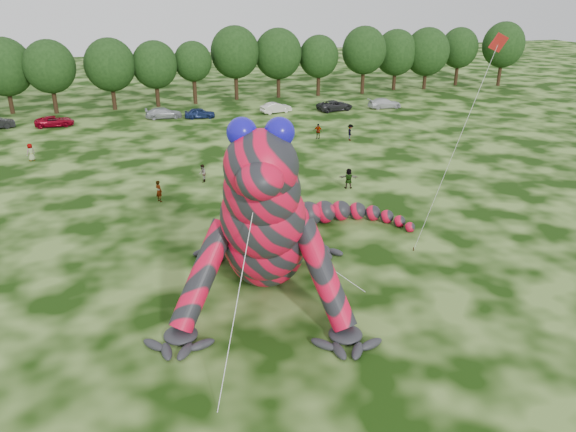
% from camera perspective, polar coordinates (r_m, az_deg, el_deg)
% --- Properties ---
extents(ground, '(240.00, 240.00, 0.00)m').
position_cam_1_polar(ground, '(30.47, 6.54, -9.54)').
color(ground, '#16330A').
rests_on(ground, ground).
extents(inflatable_gecko, '(23.60, 25.79, 10.67)m').
position_cam_1_polar(inflatable_gecko, '(31.69, -2.28, 2.68)').
color(inflatable_gecko, red).
rests_on(inflatable_gecko, ground).
extents(flying_kite, '(3.62, 2.54, 13.93)m').
position_cam_1_polar(flying_kite, '(33.95, 20.03, 14.81)').
color(flying_kite, red).
rests_on(flying_kite, ground).
extents(tree_5, '(7.16, 6.44, 9.80)m').
position_cam_1_polar(tree_5, '(83.35, -26.75, 12.60)').
color(tree_5, black).
rests_on(tree_5, ground).
extents(tree_6, '(6.52, 5.86, 9.49)m').
position_cam_1_polar(tree_6, '(81.03, -22.93, 12.88)').
color(tree_6, black).
rests_on(tree_6, ground).
extents(tree_7, '(6.68, 6.01, 9.48)m').
position_cam_1_polar(tree_7, '(80.90, -17.54, 13.57)').
color(tree_7, black).
rests_on(tree_7, ground).
extents(tree_8, '(6.14, 5.53, 8.94)m').
position_cam_1_polar(tree_8, '(81.41, -13.30, 13.86)').
color(tree_8, black).
rests_on(tree_8, ground).
extents(tree_9, '(5.27, 4.74, 8.68)m').
position_cam_1_polar(tree_9, '(82.40, -9.56, 14.15)').
color(tree_9, black).
rests_on(tree_9, ground).
extents(tree_10, '(7.09, 6.38, 10.50)m').
position_cam_1_polar(tree_10, '(84.64, -5.36, 15.20)').
color(tree_10, black).
rests_on(tree_10, ground).
extents(tree_11, '(7.01, 6.31, 10.07)m').
position_cam_1_polar(tree_11, '(85.93, -0.99, 15.26)').
color(tree_11, black).
rests_on(tree_11, ground).
extents(tree_12, '(5.99, 5.39, 8.97)m').
position_cam_1_polar(tree_12, '(87.59, 3.14, 15.01)').
color(tree_12, black).
rests_on(tree_12, ground).
extents(tree_13, '(6.83, 6.15, 10.13)m').
position_cam_1_polar(tree_13, '(89.75, 7.70, 15.41)').
color(tree_13, black).
rests_on(tree_13, ground).
extents(tree_14, '(6.82, 6.14, 9.40)m').
position_cam_1_polar(tree_14, '(94.05, 10.88, 15.32)').
color(tree_14, black).
rests_on(tree_14, ground).
extents(tree_15, '(7.17, 6.45, 9.63)m').
position_cam_1_polar(tree_15, '(95.71, 13.90, 15.27)').
color(tree_15, black).
rests_on(tree_15, ground).
extents(tree_16, '(6.26, 5.63, 9.37)m').
position_cam_1_polar(tree_16, '(100.83, 16.92, 15.24)').
color(tree_16, black).
rests_on(tree_16, ground).
extents(tree_17, '(6.98, 6.28, 10.30)m').
position_cam_1_polar(tree_17, '(102.44, 20.94, 15.11)').
color(tree_17, black).
rests_on(tree_17, ground).
extents(car_2, '(4.52, 2.10, 1.25)m').
position_cam_1_polar(car_2, '(74.18, -22.64, 8.88)').
color(car_2, maroon).
rests_on(car_2, ground).
extents(car_3, '(4.64, 2.03, 1.33)m').
position_cam_1_polar(car_3, '(74.55, -12.53, 10.17)').
color(car_3, '#A0A4A9').
rests_on(car_3, ground).
extents(car_4, '(4.01, 1.96, 1.32)m').
position_cam_1_polar(car_4, '(73.71, -8.95, 10.29)').
color(car_4, navy).
rests_on(car_4, ground).
extents(car_5, '(4.33, 2.17, 1.36)m').
position_cam_1_polar(car_5, '(76.00, -1.23, 10.94)').
color(car_5, silver).
rests_on(car_5, ground).
extents(car_6, '(5.21, 2.92, 1.38)m').
position_cam_1_polar(car_6, '(77.64, 4.79, 11.13)').
color(car_6, '#262629').
rests_on(car_6, ground).
extents(car_7, '(4.74, 2.12, 1.35)m').
position_cam_1_polar(car_7, '(80.05, 9.79, 11.22)').
color(car_7, silver).
rests_on(car_7, ground).
extents(spectator_1, '(0.75, 0.87, 1.56)m').
position_cam_1_polar(spectator_1, '(49.47, -8.68, 4.31)').
color(spectator_1, gray).
rests_on(spectator_1, ground).
extents(spectator_3, '(1.05, 0.86, 1.67)m').
position_cam_1_polar(spectator_3, '(63.08, 3.06, 8.60)').
color(spectator_3, gray).
rests_on(spectator_3, ground).
extents(spectator_2, '(0.99, 1.31, 1.79)m').
position_cam_1_polar(spectator_2, '(62.62, 6.35, 8.45)').
color(spectator_2, gray).
rests_on(spectator_2, ground).
extents(spectator_5, '(1.68, 0.97, 1.73)m').
position_cam_1_polar(spectator_5, '(47.64, 6.17, 3.82)').
color(spectator_5, gray).
rests_on(spectator_5, ground).
extents(spectator_0, '(0.69, 0.76, 1.75)m').
position_cam_1_polar(spectator_0, '(45.57, -12.99, 2.48)').
color(spectator_0, gray).
rests_on(spectator_0, ground).
extents(spectator_4, '(0.99, 0.95, 1.71)m').
position_cam_1_polar(spectator_4, '(60.36, -24.67, 5.92)').
color(spectator_4, gray).
rests_on(spectator_4, ground).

